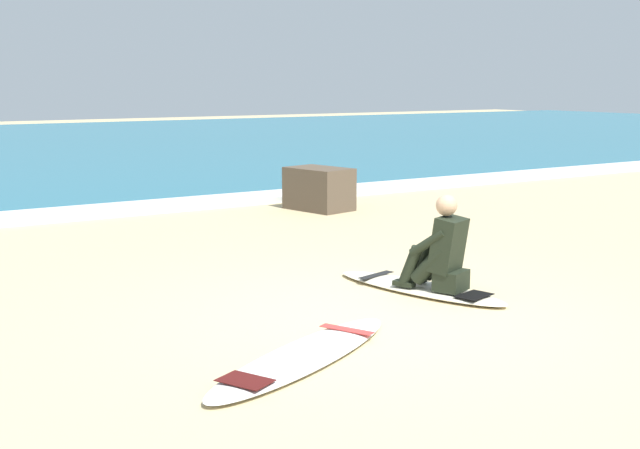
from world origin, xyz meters
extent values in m
plane|color=#CCB584|center=(0.00, 0.00, 0.00)|extent=(80.00, 80.00, 0.00)
cube|color=white|center=(0.00, 7.07, 0.06)|extent=(80.00, 0.90, 0.11)
ellipsoid|color=#EFE5C6|center=(0.88, 0.53, 0.04)|extent=(1.01, 2.10, 0.07)
cube|color=black|center=(0.74, 1.09, 0.07)|extent=(0.49, 0.22, 0.01)
cube|color=black|center=(1.05, -0.10, 0.07)|extent=(0.41, 0.32, 0.01)
cube|color=black|center=(0.98, 0.16, 0.18)|extent=(0.40, 0.36, 0.20)
cylinder|color=black|center=(0.82, 0.30, 0.33)|extent=(0.29, 0.43, 0.43)
cylinder|color=black|center=(0.72, 0.48, 0.30)|extent=(0.21, 0.29, 0.42)
cube|color=black|center=(0.69, 0.54, 0.10)|extent=(0.18, 0.24, 0.05)
cylinder|color=black|center=(1.00, 0.37, 0.33)|extent=(0.29, 0.43, 0.43)
cylinder|color=black|center=(0.94, 0.57, 0.30)|extent=(0.21, 0.29, 0.42)
cube|color=black|center=(0.91, 0.63, 0.10)|extent=(0.18, 0.24, 0.05)
cube|color=black|center=(0.96, 0.20, 0.53)|extent=(0.43, 0.40, 0.57)
sphere|color=tan|center=(0.95, 0.23, 0.92)|extent=(0.21, 0.21, 0.21)
cylinder|color=black|center=(0.78, 0.28, 0.55)|extent=(0.23, 0.40, 0.31)
cylinder|color=black|center=(1.04, 0.39, 0.55)|extent=(0.23, 0.40, 0.31)
ellipsoid|color=white|center=(-1.19, -0.64, 0.04)|extent=(2.31, 1.48, 0.07)
cube|color=red|center=(-0.61, -0.36, 0.07)|extent=(0.30, 0.47, 0.01)
cube|color=#4A1311|center=(-1.86, -0.97, 0.07)|extent=(0.37, 0.43, 0.01)
cube|color=brown|center=(2.86, 5.63, 0.35)|extent=(0.91, 1.19, 0.70)
camera|label=1|loc=(-4.28, -5.81, 2.11)|focal=46.12mm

